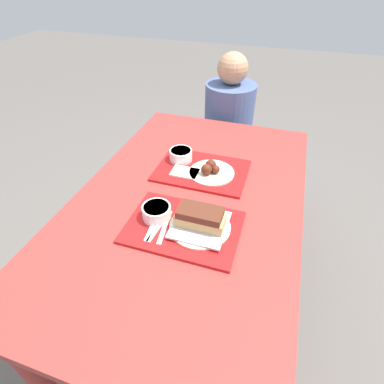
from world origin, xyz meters
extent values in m
plane|color=#605B56|center=(0.00, 0.00, 0.00)|extent=(12.00, 12.00, 0.00)
cube|color=maroon|center=(0.00, 0.00, 0.74)|extent=(0.91, 1.47, 0.04)
cylinder|color=maroon|center=(-0.40, -0.66, 0.36)|extent=(0.07, 0.07, 0.72)
cylinder|color=maroon|center=(-0.40, 0.66, 0.36)|extent=(0.07, 0.07, 0.72)
cylinder|color=maroon|center=(0.40, 0.66, 0.36)|extent=(0.07, 0.07, 0.72)
cube|color=maroon|center=(0.00, 0.96, 0.42)|extent=(0.87, 0.28, 0.04)
cylinder|color=maroon|center=(-0.37, 0.96, 0.20)|extent=(0.06, 0.06, 0.40)
cylinder|color=maroon|center=(0.37, 0.96, 0.20)|extent=(0.06, 0.06, 0.40)
cube|color=red|center=(0.04, -0.18, 0.77)|extent=(0.41, 0.29, 0.01)
cube|color=red|center=(0.00, 0.19, 0.77)|extent=(0.41, 0.29, 0.01)
cylinder|color=white|center=(-0.07, -0.16, 0.80)|extent=(0.11, 0.11, 0.05)
cylinder|color=beige|center=(-0.07, -0.16, 0.82)|extent=(0.09, 0.09, 0.01)
cylinder|color=beige|center=(0.10, -0.16, 0.78)|extent=(0.22, 0.22, 0.01)
cube|color=silver|center=(0.10, -0.16, 0.78)|extent=(0.19, 0.19, 0.01)
cube|color=tan|center=(0.10, -0.16, 0.81)|extent=(0.18, 0.08, 0.04)
cube|color=#562819|center=(0.10, -0.16, 0.84)|extent=(0.16, 0.08, 0.03)
cube|color=white|center=(-0.04, -0.20, 0.77)|extent=(0.03, 0.17, 0.00)
cube|color=white|center=(-0.02, -0.20, 0.77)|extent=(0.04, 0.17, 0.00)
cube|color=white|center=(-0.07, -0.20, 0.77)|extent=(0.03, 0.17, 0.00)
cylinder|color=white|center=(-0.12, 0.24, 0.80)|extent=(0.11, 0.11, 0.05)
cylinder|color=beige|center=(-0.12, 0.24, 0.82)|extent=(0.09, 0.09, 0.01)
cylinder|color=beige|center=(0.05, 0.18, 0.78)|extent=(0.20, 0.20, 0.01)
sphere|color=#562314|center=(0.07, 0.17, 0.80)|extent=(0.04, 0.04, 0.04)
sphere|color=#562314|center=(0.04, 0.20, 0.80)|extent=(0.05, 0.05, 0.05)
sphere|color=#562314|center=(0.03, 0.15, 0.80)|extent=(0.05, 0.05, 0.05)
cube|color=white|center=(-0.06, 0.14, 0.78)|extent=(0.12, 0.08, 0.01)
cylinder|color=#4C6093|center=(-0.03, 0.96, 0.67)|extent=(0.32, 0.32, 0.47)
sphere|color=tan|center=(-0.03, 0.96, 1.00)|extent=(0.19, 0.19, 0.19)
camera|label=1|loc=(0.31, -0.90, 1.55)|focal=28.00mm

